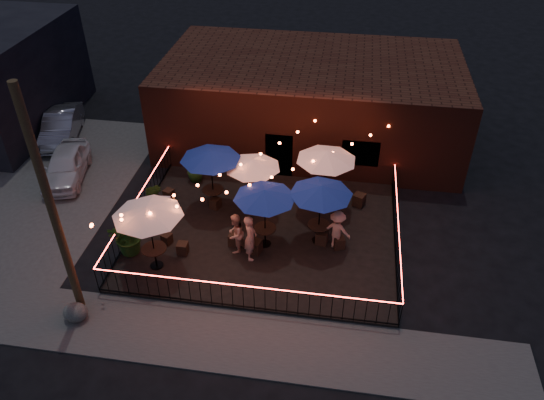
{
  "coord_description": "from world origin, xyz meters",
  "views": [
    {
      "loc": [
        2.75,
        -13.64,
        13.29
      ],
      "look_at": [
        0.23,
        2.58,
        1.27
      ],
      "focal_mm": 35.0,
      "sensor_mm": 36.0,
      "label": 1
    }
  ],
  "objects_px": {
    "cafe_table_3": "(253,164)",
    "cafe_table_0": "(147,212)",
    "utility_pole": "(52,211)",
    "cooler": "(162,209)",
    "cafe_table_1": "(210,156)",
    "cafe_table_2": "(265,195)",
    "boulder": "(75,312)",
    "cafe_table_4": "(321,191)",
    "cafe_table_5": "(326,157)"
  },
  "relations": [
    {
      "from": "cafe_table_2",
      "to": "utility_pole",
      "type": "bearing_deg",
      "value": -145.22
    },
    {
      "from": "cafe_table_3",
      "to": "cafe_table_1",
      "type": "bearing_deg",
      "value": 178.92
    },
    {
      "from": "utility_pole",
      "to": "cafe_table_0",
      "type": "distance_m",
      "value": 3.18
    },
    {
      "from": "cafe_table_2",
      "to": "cafe_table_4",
      "type": "xyz_separation_m",
      "value": [
        1.94,
        0.5,
        0.04
      ]
    },
    {
      "from": "utility_pole",
      "to": "cooler",
      "type": "distance_m",
      "value": 5.95
    },
    {
      "from": "cafe_table_3",
      "to": "cafe_table_5",
      "type": "relative_size",
      "value": 0.79
    },
    {
      "from": "utility_pole",
      "to": "boulder",
      "type": "bearing_deg",
      "value": -77.43
    },
    {
      "from": "utility_pole",
      "to": "cooler",
      "type": "bearing_deg",
      "value": 74.92
    },
    {
      "from": "cafe_table_4",
      "to": "cafe_table_2",
      "type": "bearing_deg",
      "value": -165.66
    },
    {
      "from": "cafe_table_0",
      "to": "boulder",
      "type": "relative_size",
      "value": 3.32
    },
    {
      "from": "boulder",
      "to": "cafe_table_4",
      "type": "bearing_deg",
      "value": 33.76
    },
    {
      "from": "utility_pole",
      "to": "cafe_table_4",
      "type": "xyz_separation_m",
      "value": [
        7.52,
        4.37,
        -1.53
      ]
    },
    {
      "from": "cafe_table_5",
      "to": "cafe_table_1",
      "type": "bearing_deg",
      "value": -171.72
    },
    {
      "from": "cafe_table_2",
      "to": "cafe_table_3",
      "type": "xyz_separation_m",
      "value": [
        -0.81,
        2.03,
        -0.08
      ]
    },
    {
      "from": "cafe_table_5",
      "to": "cooler",
      "type": "xyz_separation_m",
      "value": [
        -6.27,
        -1.84,
        -1.91
      ]
    },
    {
      "from": "cafe_table_1",
      "to": "cooler",
      "type": "distance_m",
      "value": 2.9
    },
    {
      "from": "cafe_table_5",
      "to": "cooler",
      "type": "bearing_deg",
      "value": -163.65
    },
    {
      "from": "cafe_table_1",
      "to": "boulder",
      "type": "distance_m",
      "value": 7.49
    },
    {
      "from": "cafe_table_4",
      "to": "cafe_table_5",
      "type": "bearing_deg",
      "value": 89.36
    },
    {
      "from": "cafe_table_0",
      "to": "cafe_table_3",
      "type": "xyz_separation_m",
      "value": [
        2.84,
        3.8,
        -0.24
      ]
    },
    {
      "from": "cafe_table_0",
      "to": "cafe_table_2",
      "type": "relative_size",
      "value": 0.99
    },
    {
      "from": "cafe_table_4",
      "to": "cooler",
      "type": "height_order",
      "value": "cafe_table_4"
    },
    {
      "from": "cafe_table_4",
      "to": "cafe_table_5",
      "type": "height_order",
      "value": "cafe_table_5"
    },
    {
      "from": "utility_pole",
      "to": "cafe_table_5",
      "type": "bearing_deg",
      "value": 41.1
    },
    {
      "from": "cafe_table_2",
      "to": "cafe_table_5",
      "type": "xyz_separation_m",
      "value": [
        1.97,
        2.71,
        0.12
      ]
    },
    {
      "from": "cafe_table_2",
      "to": "cooler",
      "type": "distance_m",
      "value": 4.74
    },
    {
      "from": "utility_pole",
      "to": "cafe_table_3",
      "type": "bearing_deg",
      "value": 51.08
    },
    {
      "from": "cooler",
      "to": "boulder",
      "type": "height_order",
      "value": "cooler"
    },
    {
      "from": "cafe_table_4",
      "to": "cafe_table_5",
      "type": "xyz_separation_m",
      "value": [
        0.02,
        2.21,
        0.08
      ]
    },
    {
      "from": "utility_pole",
      "to": "cafe_table_2",
      "type": "relative_size",
      "value": 2.83
    },
    {
      "from": "boulder",
      "to": "cafe_table_5",
      "type": "bearing_deg",
      "value": 43.97
    },
    {
      "from": "cafe_table_2",
      "to": "cafe_table_4",
      "type": "distance_m",
      "value": 2.01
    },
    {
      "from": "cafe_table_1",
      "to": "boulder",
      "type": "relative_size",
      "value": 3.74
    },
    {
      "from": "utility_pole",
      "to": "cafe_table_3",
      "type": "height_order",
      "value": "utility_pole"
    },
    {
      "from": "cafe_table_1",
      "to": "boulder",
      "type": "xyz_separation_m",
      "value": [
        -2.96,
        -6.5,
        -2.23
      ]
    },
    {
      "from": "utility_pole",
      "to": "cafe_table_5",
      "type": "height_order",
      "value": "utility_pole"
    },
    {
      "from": "cafe_table_5",
      "to": "cafe_table_4",
      "type": "bearing_deg",
      "value": -90.64
    },
    {
      "from": "cafe_table_1",
      "to": "boulder",
      "type": "height_order",
      "value": "cafe_table_1"
    },
    {
      "from": "cafe_table_4",
      "to": "boulder",
      "type": "xyz_separation_m",
      "value": [
        -7.39,
        -4.94,
        -2.14
      ]
    },
    {
      "from": "cafe_table_5",
      "to": "boulder",
      "type": "relative_size",
      "value": 3.72
    },
    {
      "from": "cafe_table_3",
      "to": "cafe_table_0",
      "type": "bearing_deg",
      "value": -126.82
    },
    {
      "from": "cafe_table_3",
      "to": "cafe_table_5",
      "type": "distance_m",
      "value": 2.87
    },
    {
      "from": "cooler",
      "to": "cafe_table_0",
      "type": "bearing_deg",
      "value": -81.68
    },
    {
      "from": "cafe_table_2",
      "to": "cafe_table_5",
      "type": "height_order",
      "value": "cafe_table_5"
    },
    {
      "from": "cafe_table_1",
      "to": "cafe_table_3",
      "type": "height_order",
      "value": "cafe_table_1"
    },
    {
      "from": "cafe_table_0",
      "to": "boulder",
      "type": "bearing_deg",
      "value": -123.85
    },
    {
      "from": "cooler",
      "to": "boulder",
      "type": "xyz_separation_m",
      "value": [
        -1.15,
        -5.31,
        -0.31
      ]
    },
    {
      "from": "cafe_table_0",
      "to": "cooler",
      "type": "xyz_separation_m",
      "value": [
        -0.64,
        2.64,
        -1.95
      ]
    },
    {
      "from": "cafe_table_3",
      "to": "cooler",
      "type": "relative_size",
      "value": 2.6
    },
    {
      "from": "cafe_table_0",
      "to": "utility_pole",
      "type": "bearing_deg",
      "value": -132.42
    }
  ]
}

